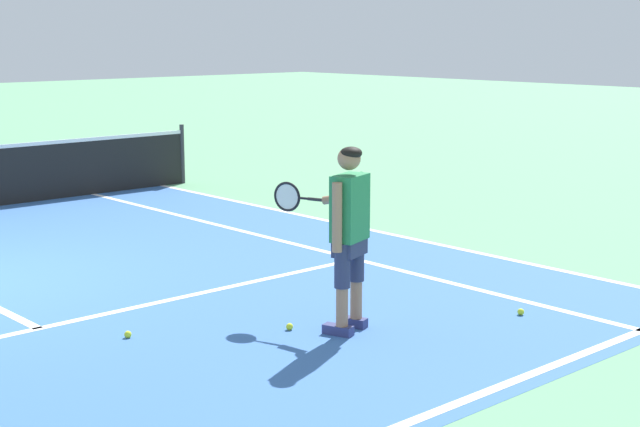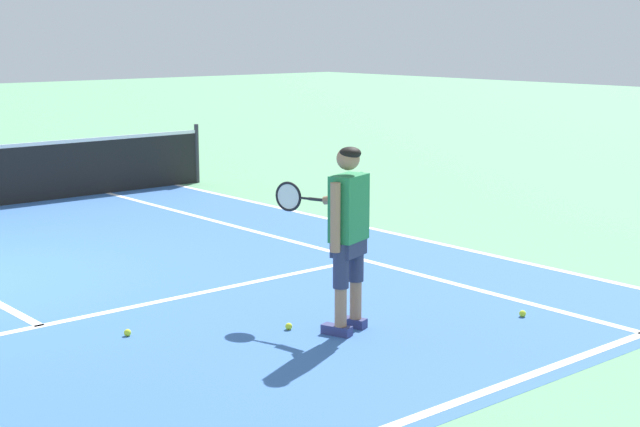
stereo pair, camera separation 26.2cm
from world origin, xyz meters
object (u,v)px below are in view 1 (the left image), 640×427
at_px(tennis_ball_by_baseline, 128,334).
at_px(tennis_ball_mid_court, 290,327).
at_px(tennis_player, 347,226).
at_px(tennis_ball_near_feet, 521,312).

height_order(tennis_ball_by_baseline, tennis_ball_mid_court, same).
height_order(tennis_player, tennis_ball_near_feet, tennis_player).
bearing_deg(tennis_ball_near_feet, tennis_ball_by_baseline, 148.76).
bearing_deg(tennis_player, tennis_ball_by_baseline, 144.09).
distance_m(tennis_player, tennis_ball_mid_court, 1.09).
xyz_separation_m(tennis_ball_near_feet, tennis_ball_mid_court, (-1.98, 1.15, 0.00)).
bearing_deg(tennis_ball_by_baseline, tennis_ball_near_feet, -31.24).
relative_size(tennis_player, tennis_ball_mid_court, 25.95).
bearing_deg(tennis_ball_by_baseline, tennis_ball_mid_court, -33.01).
relative_size(tennis_ball_near_feet, tennis_ball_mid_court, 1.00).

